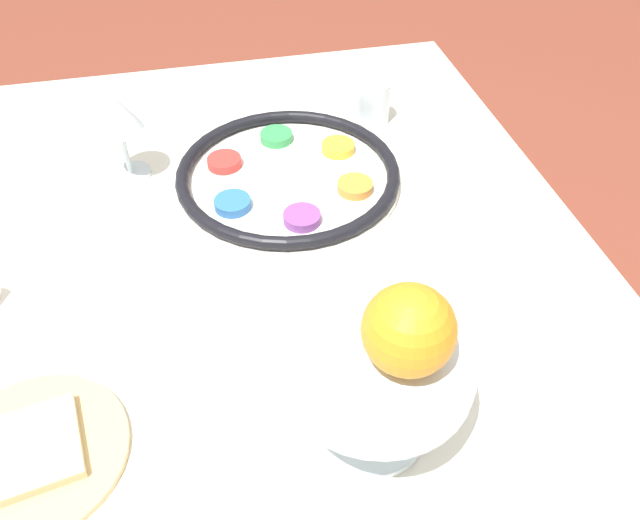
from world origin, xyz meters
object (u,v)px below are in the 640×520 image
at_px(seder_plate, 287,175).
at_px(orange_fruit, 406,330).
at_px(wine_glass, 115,116).
at_px(bread_plate, 30,454).
at_px(cup_mid, 371,102).
at_px(fruit_stand, 374,371).

height_order(seder_plate, orange_fruit, orange_fruit).
bearing_deg(wine_glass, bread_plate, -12.05).
height_order(seder_plate, cup_mid, cup_mid).
relative_size(wine_glass, fruit_stand, 0.75).
xyz_separation_m(wine_glass, bread_plate, (0.47, -0.10, -0.10)).
relative_size(orange_fruit, cup_mid, 1.15).
distance_m(seder_plate, fruit_stand, 0.45).
xyz_separation_m(seder_plate, orange_fruit, (0.45, 0.03, 0.16)).
bearing_deg(orange_fruit, bread_plate, -98.66).
bearing_deg(seder_plate, cup_mid, 129.96).
bearing_deg(cup_mid, bread_plate, -43.45).
bearing_deg(wine_glass, orange_fruit, 26.60).
relative_size(seder_plate, cup_mid, 4.71).
bearing_deg(seder_plate, orange_fruit, 3.37).
distance_m(orange_fruit, cup_mid, 0.63).
distance_m(wine_glass, cup_mid, 0.43).
height_order(seder_plate, bread_plate, seder_plate).
distance_m(seder_plate, bread_plate, 0.52).
relative_size(fruit_stand, cup_mid, 2.56).
distance_m(orange_fruit, bread_plate, 0.40).
height_order(bread_plate, cup_mid, cup_mid).
bearing_deg(fruit_stand, orange_fruit, 56.48).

